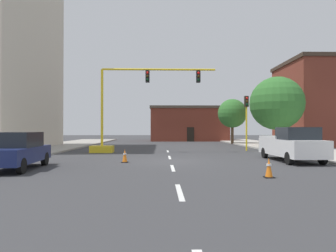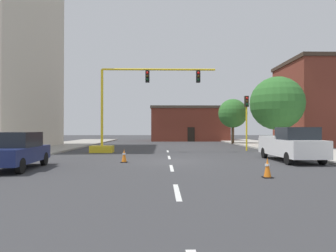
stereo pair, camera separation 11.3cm
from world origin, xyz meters
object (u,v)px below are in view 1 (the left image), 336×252
object	(u,v)px
sedan_navy_near_left	(16,150)
traffic_cone_roadside_b	(269,168)
tree_right_far	(232,113)
traffic_signal_gantry	(119,124)
pickup_truck_white	(291,145)
traffic_light_pole_right	(246,110)
tree_right_mid	(277,103)
traffic_cone_roadside_a	(125,156)

from	to	relation	value
sedan_navy_near_left	traffic_cone_roadside_b	distance (m)	11.27
tree_right_far	traffic_signal_gantry	bearing A→B (deg)	-132.27
pickup_truck_white	sedan_navy_near_left	world-z (taller)	pickup_truck_white
traffic_light_pole_right	tree_right_mid	world-z (taller)	tree_right_mid
pickup_truck_white	traffic_cone_roadside_a	bearing A→B (deg)	-177.26
traffic_signal_gantry	traffic_cone_roadside_a	bearing A→B (deg)	-79.31
tree_right_mid	traffic_signal_gantry	bearing A→B (deg)	-167.37
traffic_cone_roadside_a	tree_right_far	bearing A→B (deg)	62.23
tree_right_far	traffic_cone_roadside_b	xyz separation A→B (m)	(-4.92, -26.63, -3.53)
tree_right_far	pickup_truck_white	xyz separation A→B (m)	(-1.46, -20.70, -2.93)
tree_right_mid	sedan_navy_near_left	xyz separation A→B (m)	(-17.48, -13.34, -3.39)
tree_right_far	sedan_navy_near_left	distance (m)	28.89
pickup_truck_white	traffic_cone_roadside_a	distance (m)	9.71
traffic_light_pole_right	traffic_cone_roadside_a	size ratio (longest dim) A/B	6.29
pickup_truck_white	traffic_cone_roadside_b	distance (m)	6.89
traffic_cone_roadside_b	traffic_light_pole_right	bearing A→B (deg)	77.20
traffic_cone_roadside_b	pickup_truck_white	bearing A→B (deg)	59.69
traffic_signal_gantry	pickup_truck_white	xyz separation A→B (m)	(11.08, -6.91, -1.33)
sedan_navy_near_left	traffic_cone_roadside_b	bearing A→B (deg)	-13.71
sedan_navy_near_left	traffic_cone_roadside_a	world-z (taller)	sedan_navy_near_left
traffic_signal_gantry	sedan_navy_near_left	world-z (taller)	traffic_signal_gantry
tree_right_far	pickup_truck_white	distance (m)	20.96
pickup_truck_white	sedan_navy_near_left	xyz separation A→B (m)	(-14.40, -3.26, -0.09)
traffic_light_pole_right	traffic_cone_roadside_a	bearing A→B (deg)	-136.18
traffic_light_pole_right	pickup_truck_white	bearing A→B (deg)	-89.06
traffic_cone_roadside_a	sedan_navy_near_left	bearing A→B (deg)	-149.35
traffic_signal_gantry	traffic_cone_roadside_b	distance (m)	15.05
traffic_signal_gantry	tree_right_mid	bearing A→B (deg)	12.63
traffic_cone_roadside_a	traffic_cone_roadside_b	bearing A→B (deg)	-41.28
tree_right_far	sedan_navy_near_left	size ratio (longest dim) A/B	1.25
tree_right_far	traffic_cone_roadside_b	distance (m)	27.31
traffic_light_pole_right	traffic_cone_roadside_a	distance (m)	13.59
traffic_signal_gantry	traffic_cone_roadside_b	size ratio (longest dim) A/B	13.01
traffic_cone_roadside_b	tree_right_far	bearing A→B (deg)	79.52
traffic_signal_gantry	traffic_cone_roadside_b	bearing A→B (deg)	-59.33
sedan_navy_near_left	tree_right_far	bearing A→B (deg)	56.50
traffic_signal_gantry	pickup_truck_white	world-z (taller)	traffic_signal_gantry
pickup_truck_white	tree_right_far	bearing A→B (deg)	85.96
tree_right_mid	traffic_cone_roadside_a	distance (m)	17.02
traffic_light_pole_right	traffic_cone_roadside_b	xyz separation A→B (m)	(-3.32, -14.62, -3.15)
traffic_light_pole_right	sedan_navy_near_left	bearing A→B (deg)	-140.03
traffic_light_pole_right	traffic_cone_roadside_b	bearing A→B (deg)	-102.80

